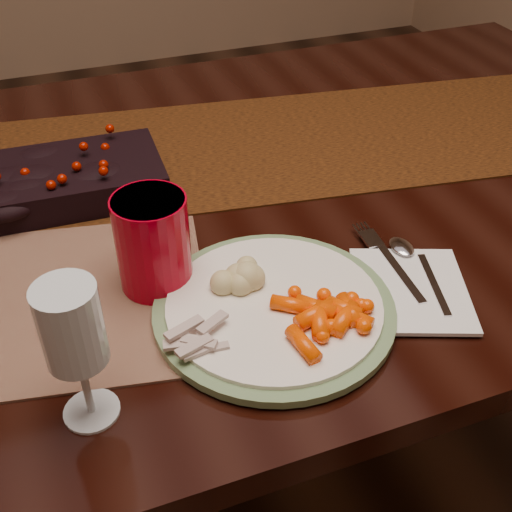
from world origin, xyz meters
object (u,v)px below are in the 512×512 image
object	(u,v)px
turkey_shreds	(202,337)
napkin	(411,289)
baby_carrots	(315,313)
wine_glass	(78,356)
centerpiece	(52,178)
red_cup	(153,243)
mashed_potatoes	(235,273)
dinner_plate	(274,307)
placemat_main	(35,303)
dining_table	(221,353)

from	to	relation	value
turkey_shreds	napkin	distance (m)	0.27
baby_carrots	wine_glass	size ratio (longest dim) A/B	0.71
centerpiece	baby_carrots	size ratio (longest dim) A/B	2.73
turkey_shreds	red_cup	xyz separation A→B (m)	(-0.02, 0.14, 0.04)
baby_carrots	napkin	size ratio (longest dim) A/B	0.75
mashed_potatoes	wine_glass	bearing A→B (deg)	-149.24
turkey_shreds	dinner_plate	bearing A→B (deg)	18.38
napkin	wine_glass	distance (m)	0.41
placemat_main	wine_glass	xyz separation A→B (m)	(0.04, -0.19, 0.08)
dining_table	dinner_plate	world-z (taller)	dinner_plate
dinner_plate	wine_glass	xyz separation A→B (m)	(-0.23, -0.07, 0.07)
centerpiece	placemat_main	distance (m)	0.24
dining_table	centerpiece	xyz separation A→B (m)	(-0.23, 0.05, 0.41)
dinner_plate	wine_glass	distance (m)	0.25
dinner_plate	red_cup	bearing A→B (deg)	138.34
napkin	red_cup	size ratio (longest dim) A/B	1.28
placemat_main	baby_carrots	world-z (taller)	baby_carrots
mashed_potatoes	napkin	xyz separation A→B (m)	(0.21, -0.07, -0.03)
turkey_shreds	wine_glass	world-z (taller)	wine_glass
placemat_main	red_cup	size ratio (longest dim) A/B	3.36
dining_table	mashed_potatoes	xyz separation A→B (m)	(-0.05, -0.26, 0.41)
turkey_shreds	wine_glass	xyz separation A→B (m)	(-0.13, -0.04, 0.06)
dining_table	wine_glass	size ratio (longest dim) A/B	10.85
centerpiece	mashed_potatoes	world-z (taller)	centerpiece
red_cup	napkin	bearing A→B (deg)	-23.64
wine_glass	mashed_potatoes	bearing A→B (deg)	30.76
placemat_main	turkey_shreds	size ratio (longest dim) A/B	5.65
centerpiece	napkin	world-z (taller)	centerpiece
centerpiece	red_cup	size ratio (longest dim) A/B	2.62
dinner_plate	wine_glass	world-z (taller)	wine_glass
dinner_plate	turkey_shreds	size ratio (longest dim) A/B	3.93
centerpiece	placemat_main	size ratio (longest dim) A/B	0.78
baby_carrots	wine_glass	xyz separation A→B (m)	(-0.26, -0.03, 0.05)
dining_table	centerpiece	size ratio (longest dim) A/B	5.57
placemat_main	baby_carrots	bearing A→B (deg)	-17.98
turkey_shreds	placemat_main	bearing A→B (deg)	137.88
centerpiece	wine_glass	size ratio (longest dim) A/B	1.95
mashed_potatoes	red_cup	size ratio (longest dim) A/B	0.58
dining_table	placemat_main	bearing A→B (deg)	-147.05
dining_table	wine_glass	xyz separation A→B (m)	(-0.25, -0.37, 0.46)
napkin	baby_carrots	bearing A→B (deg)	-151.18
placemat_main	mashed_potatoes	distance (m)	0.25
dining_table	baby_carrots	bearing A→B (deg)	-87.60
dining_table	napkin	bearing A→B (deg)	-64.65
centerpiece	dinner_plate	size ratio (longest dim) A/B	1.12
dining_table	napkin	distance (m)	0.53
wine_glass	turkey_shreds	bearing A→B (deg)	15.84
mashed_potatoes	turkey_shreds	distance (m)	0.10
napkin	red_cup	world-z (taller)	red_cup
red_cup	mashed_potatoes	bearing A→B (deg)	-33.94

